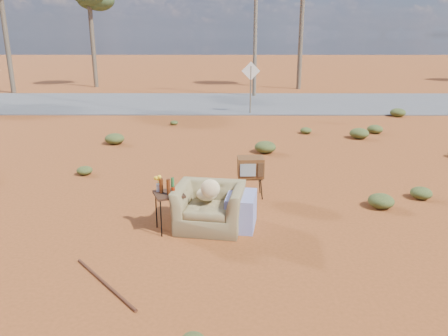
{
  "coord_description": "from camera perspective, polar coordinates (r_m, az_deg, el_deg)",
  "views": [
    {
      "loc": [
        0.46,
        -6.69,
        3.25
      ],
      "look_at": [
        0.42,
        1.32,
        0.8
      ],
      "focal_mm": 35.0,
      "sensor_mm": 36.0,
      "label": 1
    }
  ],
  "objects": [
    {
      "name": "ground",
      "position": [
        7.45,
        -3.35,
        -8.89
      ],
      "size": [
        140.0,
        140.0,
        0.0
      ],
      "primitive_type": "plane",
      "color": "brown",
      "rests_on": "ground"
    },
    {
      "name": "highway",
      "position": [
        21.93,
        -0.94,
        8.52
      ],
      "size": [
        140.0,
        7.0,
        0.04
      ],
      "primitive_type": "cube",
      "color": "#565659",
      "rests_on": "ground"
    },
    {
      "name": "armchair",
      "position": [
        7.6,
        -1.13,
        -4.4
      ],
      "size": [
        1.49,
        0.93,
        1.02
      ],
      "rotation": [
        0.0,
        0.0,
        -0.15
      ],
      "color": "olive",
      "rests_on": "ground"
    },
    {
      "name": "tv_unit",
      "position": [
        8.98,
        3.48,
        0.03
      ],
      "size": [
        0.55,
        0.45,
        0.85
      ],
      "rotation": [
        0.0,
        0.0,
        0.05
      ],
      "color": "black",
      "rests_on": "ground"
    },
    {
      "name": "side_table",
      "position": [
        7.46,
        -7.52,
        -3.06
      ],
      "size": [
        0.61,
        0.61,
        0.97
      ],
      "rotation": [
        0.0,
        0.0,
        0.36
      ],
      "color": "#361F13",
      "rests_on": "ground"
    },
    {
      "name": "rusty_bar",
      "position": [
        6.33,
        -15.31,
        -14.28
      ],
      "size": [
        1.13,
        1.28,
        0.04
      ],
      "primitive_type": "cylinder",
      "rotation": [
        0.0,
        1.57,
        -0.85
      ],
      "color": "#512815",
      "rests_on": "ground"
    },
    {
      "name": "road_sign",
      "position": [
        18.8,
        3.51,
        11.63
      ],
      "size": [
        0.78,
        0.06,
        2.19
      ],
      "color": "brown",
      "rests_on": "ground"
    },
    {
      "name": "utility_pole_center",
      "position": [
        24.25,
        4.14,
        19.07
      ],
      "size": [
        1.4,
        0.2,
        8.0
      ],
      "color": "brown",
      "rests_on": "ground"
    },
    {
      "name": "scrub_patch",
      "position": [
        11.59,
        -6.11,
        1.34
      ],
      "size": [
        17.49,
        8.07,
        0.33
      ],
      "color": "#4D5425",
      "rests_on": "ground"
    }
  ]
}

